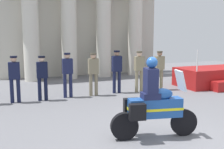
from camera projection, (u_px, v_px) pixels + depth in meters
name	position (u px, v px, depth m)	size (l,w,h in m)	color
ground_plane	(174.00, 142.00, 6.24)	(28.00, 28.00, 0.00)	slate
colonnade_backdrop	(84.00, 21.00, 15.29)	(9.32, 1.66, 5.77)	beige
reviewing_stand	(213.00, 77.00, 12.76)	(3.22, 2.24, 1.74)	#A51919
officer_in_row_1	(14.00, 75.00, 9.60)	(0.39, 0.24, 1.64)	#141938
officer_in_row_2	(42.00, 74.00, 9.90)	(0.39, 0.24, 1.62)	black
officer_in_row_3	(68.00, 71.00, 10.38)	(0.39, 0.24, 1.69)	#191E42
officer_in_row_4	(93.00, 71.00, 10.67)	(0.39, 0.24, 1.66)	#7A7056
officer_in_row_5	(117.00, 68.00, 11.16)	(0.39, 0.24, 1.73)	#141938
officer_in_row_6	(139.00, 68.00, 11.35)	(0.39, 0.24, 1.69)	#847A5B
officer_in_row_7	(159.00, 67.00, 11.75)	(0.39, 0.24, 1.67)	#847A5B
motorcycle_with_rider	(152.00, 105.00, 6.36)	(2.07, 0.81, 1.90)	black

